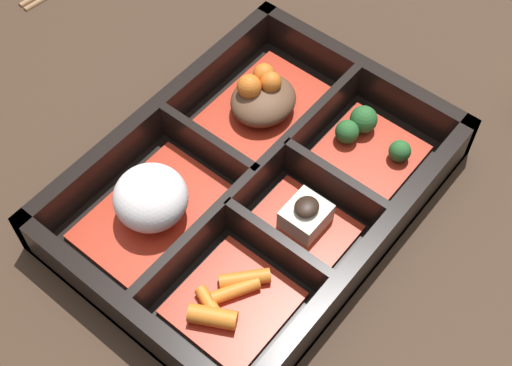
# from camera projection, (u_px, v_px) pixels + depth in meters

# --- Properties ---
(ground_plane) EXTENTS (3.00, 3.00, 0.00)m
(ground_plane) POSITION_uv_depth(u_px,v_px,m) (256.00, 199.00, 0.64)
(ground_plane) COLOR #382619
(bento_base) EXTENTS (0.33, 0.25, 0.01)m
(bento_base) POSITION_uv_depth(u_px,v_px,m) (256.00, 196.00, 0.64)
(bento_base) COLOR black
(bento_base) RESTS_ON ground_plane
(bento_rim) EXTENTS (0.33, 0.25, 0.05)m
(bento_rim) POSITION_uv_depth(u_px,v_px,m) (258.00, 185.00, 0.62)
(bento_rim) COLOR black
(bento_rim) RESTS_ON ground_plane
(bowl_rice) EXTENTS (0.13, 0.09, 0.05)m
(bowl_rice) POSITION_uv_depth(u_px,v_px,m) (152.00, 202.00, 0.60)
(bowl_rice) COLOR #B22D19
(bowl_rice) RESTS_ON bento_base
(bowl_stew) EXTENTS (0.13, 0.09, 0.05)m
(bowl_stew) POSITION_uv_depth(u_px,v_px,m) (263.00, 101.00, 0.67)
(bowl_stew) COLOR #B22D19
(bowl_stew) RESTS_ON bento_base
(bowl_carrots) EXTENTS (0.09, 0.08, 0.02)m
(bowl_carrots) POSITION_uv_depth(u_px,v_px,m) (230.00, 302.00, 0.57)
(bowl_carrots) COLOR #B22D19
(bowl_carrots) RESTS_ON bento_base
(bowl_tofu) EXTENTS (0.06, 0.08, 0.03)m
(bowl_tofu) POSITION_uv_depth(u_px,v_px,m) (305.00, 220.00, 0.61)
(bowl_tofu) COLOR #B22D19
(bowl_tofu) RESTS_ON bento_base
(bowl_greens) EXTENTS (0.09, 0.08, 0.03)m
(bowl_greens) POSITION_uv_depth(u_px,v_px,m) (367.00, 143.00, 0.65)
(bowl_greens) COLOR #B22D19
(bowl_greens) RESTS_ON bento_base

